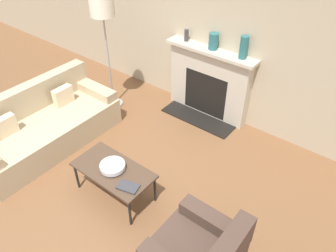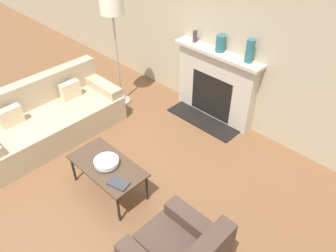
{
  "view_description": "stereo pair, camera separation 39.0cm",
  "coord_description": "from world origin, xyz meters",
  "px_view_note": "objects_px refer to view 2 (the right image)",
  "views": [
    {
      "loc": [
        2.58,
        -1.55,
        3.36
      ],
      "look_at": [
        0.29,
        1.38,
        0.45
      ],
      "focal_mm": 35.0,
      "sensor_mm": 36.0,
      "label": 1
    },
    {
      "loc": [
        2.88,
        -1.3,
        3.36
      ],
      "look_at": [
        0.29,
        1.38,
        0.45
      ],
      "focal_mm": 35.0,
      "sensor_mm": 36.0,
      "label": 2
    }
  ],
  "objects_px": {
    "fireplace": "(215,86)",
    "book": "(118,183)",
    "mantel_vase_center_right": "(250,51)",
    "coffee_table": "(107,167)",
    "mantel_vase_left": "(195,36)",
    "mantel_vase_center_left": "(221,43)",
    "floor_lamp": "(113,13)",
    "bowl": "(106,162)",
    "couch": "(49,118)"
  },
  "relations": [
    {
      "from": "bowl",
      "to": "book",
      "type": "height_order",
      "value": "bowl"
    },
    {
      "from": "couch",
      "to": "mantel_vase_center_right",
      "type": "relative_size",
      "value": 6.5
    },
    {
      "from": "book",
      "to": "floor_lamp",
      "type": "relative_size",
      "value": 0.14
    },
    {
      "from": "coffee_table",
      "to": "mantel_vase_center_left",
      "type": "height_order",
      "value": "mantel_vase_center_left"
    },
    {
      "from": "coffee_table",
      "to": "mantel_vase_left",
      "type": "xyz_separation_m",
      "value": [
        -0.57,
        2.31,
        0.87
      ]
    },
    {
      "from": "book",
      "to": "mantel_vase_left",
      "type": "height_order",
      "value": "mantel_vase_left"
    },
    {
      "from": "bowl",
      "to": "mantel_vase_left",
      "type": "xyz_separation_m",
      "value": [
        -0.56,
        2.31,
        0.78
      ]
    },
    {
      "from": "mantel_vase_left",
      "to": "mantel_vase_center_left",
      "type": "height_order",
      "value": "mantel_vase_center_left"
    },
    {
      "from": "mantel_vase_left",
      "to": "mantel_vase_center_right",
      "type": "relative_size",
      "value": 0.55
    },
    {
      "from": "floor_lamp",
      "to": "mantel_vase_center_right",
      "type": "bearing_deg",
      "value": 23.13
    },
    {
      "from": "coffee_table",
      "to": "mantel_vase_center_right",
      "type": "bearing_deg",
      "value": 79.16
    },
    {
      "from": "fireplace",
      "to": "mantel_vase_left",
      "type": "relative_size",
      "value": 8.25
    },
    {
      "from": "couch",
      "to": "coffee_table",
      "type": "xyz_separation_m",
      "value": [
        1.6,
        -0.08,
        0.11
      ]
    },
    {
      "from": "mantel_vase_center_right",
      "to": "book",
      "type": "bearing_deg",
      "value": -92.15
    },
    {
      "from": "coffee_table",
      "to": "mantel_vase_center_left",
      "type": "distance_m",
      "value": 2.48
    },
    {
      "from": "floor_lamp",
      "to": "mantel_vase_center_left",
      "type": "distance_m",
      "value": 1.73
    },
    {
      "from": "mantel_vase_center_left",
      "to": "floor_lamp",
      "type": "bearing_deg",
      "value": -150.15
    },
    {
      "from": "fireplace",
      "to": "mantel_vase_center_right",
      "type": "height_order",
      "value": "mantel_vase_center_right"
    },
    {
      "from": "fireplace",
      "to": "coffee_table",
      "type": "xyz_separation_m",
      "value": [
        0.08,
        -2.3,
        -0.16
      ]
    },
    {
      "from": "mantel_vase_center_right",
      "to": "bowl",
      "type": "bearing_deg",
      "value": -100.94
    },
    {
      "from": "mantel_vase_left",
      "to": "mantel_vase_center_left",
      "type": "bearing_deg",
      "value": 0.0
    },
    {
      "from": "fireplace",
      "to": "book",
      "type": "height_order",
      "value": "fireplace"
    },
    {
      "from": "coffee_table",
      "to": "couch",
      "type": "bearing_deg",
      "value": 177.15
    },
    {
      "from": "bowl",
      "to": "book",
      "type": "relative_size",
      "value": 1.13
    },
    {
      "from": "bowl",
      "to": "floor_lamp",
      "type": "relative_size",
      "value": 0.16
    },
    {
      "from": "mantel_vase_left",
      "to": "mantel_vase_center_right",
      "type": "bearing_deg",
      "value": 0.0
    },
    {
      "from": "bowl",
      "to": "mantel_vase_left",
      "type": "relative_size",
      "value": 1.67
    },
    {
      "from": "bowl",
      "to": "floor_lamp",
      "type": "distance_m",
      "value": 2.4
    },
    {
      "from": "fireplace",
      "to": "couch",
      "type": "relative_size",
      "value": 0.7
    },
    {
      "from": "coffee_table",
      "to": "mantel_vase_left",
      "type": "distance_m",
      "value": 2.53
    },
    {
      "from": "mantel_vase_center_right",
      "to": "couch",
      "type": "bearing_deg",
      "value": -132.54
    },
    {
      "from": "bowl",
      "to": "fireplace",
      "type": "bearing_deg",
      "value": 91.89
    },
    {
      "from": "fireplace",
      "to": "mantel_vase_left",
      "type": "distance_m",
      "value": 0.86
    },
    {
      "from": "coffee_table",
      "to": "book",
      "type": "bearing_deg",
      "value": -15.75
    },
    {
      "from": "mantel_vase_center_right",
      "to": "coffee_table",
      "type": "bearing_deg",
      "value": -100.84
    },
    {
      "from": "couch",
      "to": "floor_lamp",
      "type": "xyz_separation_m",
      "value": [
        0.07,
        1.38,
        1.32
      ]
    },
    {
      "from": "coffee_table",
      "to": "bowl",
      "type": "bearing_deg",
      "value": 141.53
    },
    {
      "from": "coffee_table",
      "to": "bowl",
      "type": "distance_m",
      "value": 0.08
    },
    {
      "from": "coffee_table",
      "to": "mantel_vase_center_right",
      "type": "relative_size",
      "value": 3.04
    },
    {
      "from": "book",
      "to": "mantel_vase_left",
      "type": "xyz_separation_m",
      "value": [
        -0.92,
        2.41,
        0.82
      ]
    },
    {
      "from": "bowl",
      "to": "book",
      "type": "xyz_separation_m",
      "value": [
        0.36,
        -0.1,
        -0.04
      ]
    },
    {
      "from": "mantel_vase_center_left",
      "to": "fireplace",
      "type": "bearing_deg",
      "value": -137.31
    },
    {
      "from": "mantel_vase_left",
      "to": "coffee_table",
      "type": "bearing_deg",
      "value": -76.19
    },
    {
      "from": "mantel_vase_left",
      "to": "mantel_vase_center_left",
      "type": "distance_m",
      "value": 0.5
    },
    {
      "from": "bowl",
      "to": "mantel_vase_center_left",
      "type": "relative_size",
      "value": 1.24
    },
    {
      "from": "mantel_vase_center_left",
      "to": "mantel_vase_center_right",
      "type": "relative_size",
      "value": 0.75
    },
    {
      "from": "mantel_vase_left",
      "to": "mantel_vase_center_left",
      "type": "xyz_separation_m",
      "value": [
        0.5,
        0.0,
        0.03
      ]
    },
    {
      "from": "fireplace",
      "to": "mantel_vase_center_left",
      "type": "height_order",
      "value": "mantel_vase_center_left"
    },
    {
      "from": "fireplace",
      "to": "book",
      "type": "relative_size",
      "value": 5.56
    },
    {
      "from": "fireplace",
      "to": "couch",
      "type": "xyz_separation_m",
      "value": [
        -1.53,
        -2.22,
        -0.27
      ]
    }
  ]
}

